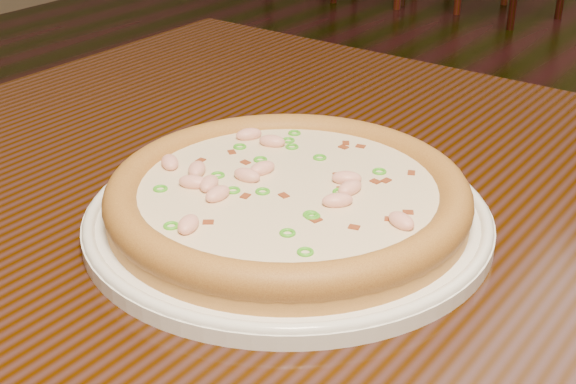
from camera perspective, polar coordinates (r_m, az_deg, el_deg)
The scene contains 3 objects.
hero_table at distance 0.69m, azimuth 10.73°, elevation -10.73°, with size 1.20×0.80×0.75m.
plate at distance 0.65m, azimuth 0.00°, elevation -1.68°, with size 0.33×0.33×0.02m.
pizza at distance 0.64m, azimuth -0.03°, elevation -0.23°, with size 0.29×0.29×0.03m.
Camera 1 is at (0.16, -0.78, 1.07)m, focal length 50.00 mm.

